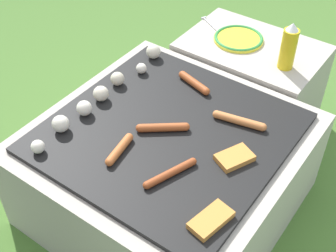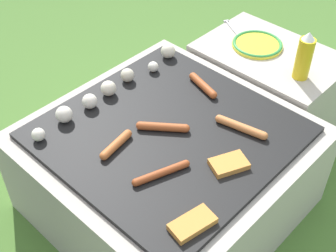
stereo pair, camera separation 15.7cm
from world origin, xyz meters
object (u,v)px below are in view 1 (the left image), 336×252
at_px(plate_colorful, 239,39).
at_px(fork_utensil, 213,27).
at_px(sausage_front_center, 163,127).
at_px(condiment_bottle, 289,47).

height_order(plate_colorful, fork_utensil, plate_colorful).
distance_m(sausage_front_center, plate_colorful, 0.66).
bearing_deg(condiment_bottle, fork_utensil, 76.22).
bearing_deg(plate_colorful, sausage_front_center, -173.53).
bearing_deg(fork_utensil, sausage_front_center, -162.14).
bearing_deg(fork_utensil, plate_colorful, -101.17).
distance_m(sausage_front_center, condiment_bottle, 0.62).
bearing_deg(sausage_front_center, fork_utensil, 17.86).
relative_size(sausage_front_center, plate_colorful, 0.71).
relative_size(plate_colorful, fork_utensil, 1.13).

